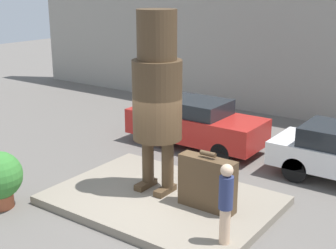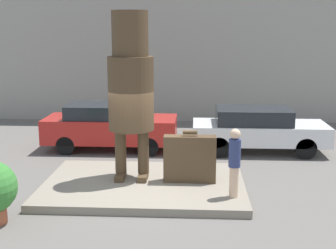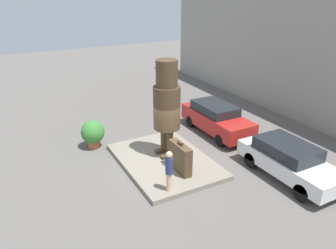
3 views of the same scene
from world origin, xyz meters
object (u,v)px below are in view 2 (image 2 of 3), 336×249
(statue_figure, at_px, (131,83))
(giant_suitcase, at_px, (190,159))
(parked_car_red, at_px, (110,126))
(parked_car_white, at_px, (258,129))
(tourist, at_px, (234,160))

(statue_figure, bearing_deg, giant_suitcase, -7.16)
(giant_suitcase, xyz_separation_m, parked_car_red, (-2.76, 3.80, 0.02))
(parked_car_red, bearing_deg, giant_suitcase, -54.02)
(parked_car_white, bearing_deg, tourist, -103.49)
(tourist, height_order, parked_car_white, tourist)
(giant_suitcase, xyz_separation_m, tourist, (1.04, -1.07, 0.29))
(tourist, distance_m, parked_car_white, 4.99)
(parked_car_white, bearing_deg, parked_car_red, 179.74)
(tourist, bearing_deg, parked_car_red, 127.95)
(statue_figure, distance_m, tourist, 3.27)
(statue_figure, distance_m, giant_suitcase, 2.44)
(parked_car_red, xyz_separation_m, parked_car_white, (4.96, -0.02, -0.03))
(statue_figure, relative_size, parked_car_white, 0.98)
(statue_figure, distance_m, parked_car_red, 4.26)
(statue_figure, distance_m, parked_car_white, 5.51)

